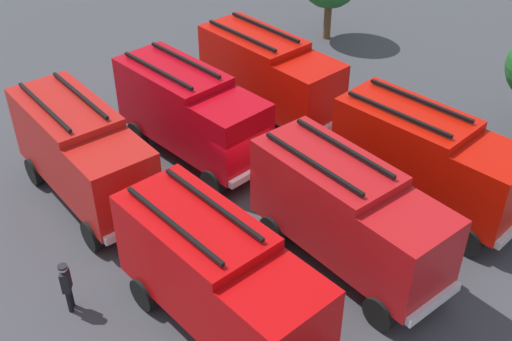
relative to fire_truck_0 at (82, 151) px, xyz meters
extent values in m
plane|color=#38383D|center=(4.18, 4.81, -2.15)|extent=(55.61, 55.61, 0.00)
cube|color=#AA1612|center=(2.45, -0.04, -0.05)|extent=(2.24, 2.54, 2.60)
cube|color=#8C9EAD|center=(3.50, -0.06, 0.26)|extent=(0.12, 2.13, 1.46)
cube|color=#AA1612|center=(-1.05, 0.02, 0.10)|extent=(4.84, 2.58, 2.90)
cube|color=black|center=(-1.04, 0.70, 1.67)|extent=(4.32, 0.19, 0.12)
cube|color=black|center=(-1.06, -0.67, 1.67)|extent=(4.32, 0.19, 0.12)
cube|color=silver|center=(3.65, -0.06, -1.20)|extent=(0.24, 2.38, 0.28)
cylinder|color=black|center=(2.67, 1.16, -1.60)|extent=(1.11, 0.37, 1.10)
cylinder|color=black|center=(2.63, -1.24, -1.60)|extent=(1.11, 0.37, 1.10)
cylinder|color=black|center=(-2.23, 1.24, -1.60)|extent=(1.11, 0.37, 1.10)
cylinder|color=black|center=(-2.27, -1.16, -1.60)|extent=(1.11, 0.37, 1.10)
cube|color=#BB0608|center=(10.76, 0.10, -0.05)|extent=(2.31, 2.59, 2.60)
cube|color=#BB0608|center=(7.27, -0.05, 0.10)|extent=(4.91, 2.71, 2.90)
cube|color=black|center=(7.24, 0.63, 1.67)|extent=(4.32, 0.31, 0.12)
cube|color=black|center=(7.30, -0.74, 1.67)|extent=(4.32, 0.31, 0.12)
cylinder|color=black|center=(6.02, 1.09, -1.60)|extent=(1.11, 0.40, 1.10)
cylinder|color=black|center=(6.12, -1.30, -1.60)|extent=(1.11, 0.40, 1.10)
cube|color=#AF050F|center=(2.53, 4.95, -0.05)|extent=(2.39, 2.66, 2.60)
cube|color=#8C9EAD|center=(3.58, 5.03, 0.26)|extent=(0.24, 2.12, 1.46)
cube|color=#AF050F|center=(-0.96, 4.68, 0.10)|extent=(4.98, 2.86, 2.90)
cube|color=black|center=(-1.01, 5.36, 1.67)|extent=(4.32, 0.45, 0.12)
cube|color=black|center=(-0.90, 3.99, 1.67)|extent=(4.32, 0.45, 0.12)
cube|color=silver|center=(3.73, 5.04, -1.20)|extent=(0.38, 2.38, 0.28)
cylinder|color=black|center=(2.64, 6.16, -1.60)|extent=(1.12, 0.43, 1.10)
cylinder|color=black|center=(2.82, 3.77, -1.60)|extent=(1.12, 0.43, 1.10)
cylinder|color=black|center=(-2.25, 5.78, -1.60)|extent=(1.12, 0.43, 1.10)
cylinder|color=black|center=(-2.06, 3.39, -1.60)|extent=(1.12, 0.43, 1.10)
cube|color=#AA1114|center=(11.10, 4.92, -0.05)|extent=(2.21, 2.51, 2.60)
cube|color=#8C9EAD|center=(12.15, 4.91, 0.26)|extent=(0.09, 2.13, 1.46)
cube|color=#AA1114|center=(7.60, 4.94, 0.10)|extent=(4.81, 2.52, 2.90)
cube|color=black|center=(7.61, 5.62, 1.67)|extent=(4.32, 0.14, 0.12)
cube|color=black|center=(7.60, 4.25, 1.67)|extent=(4.32, 0.14, 0.12)
cube|color=silver|center=(12.30, 4.91, -1.20)|extent=(0.21, 2.38, 0.28)
cylinder|color=black|center=(11.31, 6.12, -1.60)|extent=(1.10, 0.36, 1.10)
cylinder|color=black|center=(11.30, 3.72, -1.60)|extent=(1.10, 0.36, 1.10)
cylinder|color=black|center=(6.41, 6.14, -1.60)|extent=(1.10, 0.36, 1.10)
cylinder|color=black|center=(6.40, 3.74, -1.60)|extent=(1.10, 0.36, 1.10)
cube|color=#BC0C04|center=(2.03, 9.50, -0.05)|extent=(2.32, 2.60, 2.60)
cube|color=#8C9EAD|center=(3.08, 9.55, 0.26)|extent=(0.18, 2.13, 1.46)
cube|color=#BC0C04|center=(-1.46, 9.33, 0.10)|extent=(4.92, 2.73, 2.90)
cube|color=black|center=(-1.49, 10.02, 1.67)|extent=(4.32, 0.33, 0.12)
cube|color=black|center=(-1.43, 8.64, 1.67)|extent=(4.32, 0.33, 0.12)
cube|color=silver|center=(3.23, 9.56, -1.20)|extent=(0.31, 2.38, 0.28)
cylinder|color=black|center=(2.18, 10.71, -1.60)|extent=(1.12, 0.40, 1.10)
cylinder|color=black|center=(2.29, 8.31, -1.60)|extent=(1.12, 0.40, 1.10)
cylinder|color=black|center=(-2.72, 10.47, -1.60)|extent=(1.12, 0.40, 1.10)
cylinder|color=black|center=(-2.60, 8.07, -1.60)|extent=(1.12, 0.40, 1.10)
cube|color=#BA0D04|center=(10.75, 9.64, -0.05)|extent=(2.42, 2.69, 2.60)
cube|color=#BA0D04|center=(7.26, 9.33, 0.10)|extent=(5.01, 2.93, 2.90)
cube|color=black|center=(7.20, 10.01, 1.67)|extent=(4.31, 0.51, 0.12)
cube|color=black|center=(7.33, 8.64, 1.67)|extent=(4.31, 0.51, 0.12)
cylinder|color=black|center=(10.84, 10.86, -1.60)|extent=(1.13, 0.45, 1.10)
cylinder|color=black|center=(11.06, 8.47, -1.60)|extent=(1.13, 0.45, 1.10)
cylinder|color=black|center=(5.96, 10.41, -1.60)|extent=(1.13, 0.45, 1.10)
cylinder|color=black|center=(6.18, 8.02, -1.60)|extent=(1.13, 0.45, 1.10)
cylinder|color=black|center=(5.63, 2.24, -1.73)|extent=(0.16, 0.16, 0.84)
cylinder|color=black|center=(5.46, 2.36, -1.73)|extent=(0.16, 0.16, 0.84)
cube|color=orange|center=(5.54, 2.30, -0.95)|extent=(0.48, 0.44, 0.73)
sphere|color=tan|center=(5.54, 2.30, -0.47)|extent=(0.24, 0.24, 0.24)
cylinder|color=orange|center=(5.54, 2.30, -0.37)|extent=(0.30, 0.30, 0.07)
cylinder|color=black|center=(4.81, -3.20, -1.73)|extent=(0.16, 0.16, 0.84)
cylinder|color=black|center=(4.64, -3.07, -1.73)|extent=(0.16, 0.16, 0.84)
cube|color=black|center=(4.72, -3.13, -0.95)|extent=(0.48, 0.44, 0.73)
sphere|color=beige|center=(4.72, -3.13, -0.47)|extent=(0.24, 0.24, 0.24)
cylinder|color=black|center=(4.72, -3.13, -0.37)|extent=(0.30, 0.30, 0.07)
cylinder|color=brown|center=(-4.97, 17.67, -1.10)|extent=(0.42, 0.42, 2.11)
cone|color=#F2600C|center=(8.97, 2.27, -1.85)|extent=(0.43, 0.43, 0.61)
cone|color=#F2600C|center=(-0.39, 7.12, -1.80)|extent=(0.50, 0.50, 0.71)
cone|color=#F2600C|center=(2.28, 6.87, -1.88)|extent=(0.39, 0.39, 0.55)
camera|label=1|loc=(19.07, -7.54, 12.97)|focal=44.91mm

